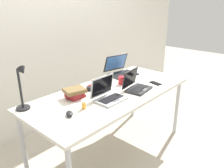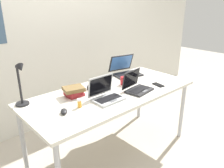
# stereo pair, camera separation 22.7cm
# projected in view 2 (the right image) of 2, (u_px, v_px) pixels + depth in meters

# --- Properties ---
(ground_plane) EXTENTS (12.00, 12.00, 0.00)m
(ground_plane) POSITION_uv_depth(u_px,v_px,m) (112.00, 151.00, 2.56)
(ground_plane) COLOR #B7AD9E
(wall_back) EXTENTS (6.00, 0.13, 2.60)m
(wall_back) POSITION_uv_depth(u_px,v_px,m) (54.00, 26.00, 2.86)
(wall_back) COLOR silver
(wall_back) RESTS_ON ground_plane
(desk) EXTENTS (1.80, 0.80, 0.74)m
(desk) POSITION_uv_depth(u_px,v_px,m) (112.00, 96.00, 2.32)
(desk) COLOR silver
(desk) RESTS_ON ground_plane
(desk_lamp) EXTENTS (0.12, 0.18, 0.40)m
(desk_lamp) POSITION_uv_depth(u_px,v_px,m) (21.00, 85.00, 1.92)
(desk_lamp) COLOR black
(desk_lamp) RESTS_ON desk
(laptop_back_right) EXTENTS (0.39, 0.37, 0.23)m
(laptop_back_right) POSITION_uv_depth(u_px,v_px,m) (125.00, 71.00, 2.80)
(laptop_back_right) COLOR #232326
(laptop_back_right) RESTS_ON desk
(laptop_center) EXTENTS (0.29, 0.23, 0.22)m
(laptop_center) POSITION_uv_depth(u_px,v_px,m) (106.00, 95.00, 2.10)
(laptop_center) COLOR #B7BABC
(laptop_center) RESTS_ON desk
(laptop_back_left) EXTENTS (0.30, 0.26, 0.21)m
(laptop_back_left) POSITION_uv_depth(u_px,v_px,m) (137.00, 87.00, 2.31)
(laptop_back_left) COLOR #232326
(laptop_back_left) RESTS_ON desk
(computer_mouse) EXTENTS (0.10, 0.11, 0.03)m
(computer_mouse) POSITION_uv_depth(u_px,v_px,m) (64.00, 111.00, 1.85)
(computer_mouse) COLOR black
(computer_mouse) RESTS_ON desk
(cell_phone) EXTENTS (0.09, 0.15, 0.01)m
(cell_phone) POSITION_uv_depth(u_px,v_px,m) (158.00, 85.00, 2.46)
(cell_phone) COLOR black
(cell_phone) RESTS_ON desk
(headphones) EXTENTS (0.21, 0.18, 0.04)m
(headphones) POSITION_uv_depth(u_px,v_px,m) (96.00, 86.00, 2.39)
(headphones) COLOR red
(headphones) RESTS_ON desk
(pill_bottle) EXTENTS (0.04, 0.04, 0.08)m
(pill_bottle) POSITION_uv_depth(u_px,v_px,m) (79.00, 103.00, 1.95)
(pill_bottle) COLOR gold
(pill_bottle) RESTS_ON desk
(book_stack) EXTENTS (0.22, 0.20, 0.09)m
(book_stack) POSITION_uv_depth(u_px,v_px,m) (74.00, 91.00, 2.17)
(book_stack) COLOR maroon
(book_stack) RESTS_ON desk
(coffee_mug) EXTENTS (0.11, 0.08, 0.09)m
(coffee_mug) POSITION_uv_depth(u_px,v_px,m) (124.00, 81.00, 2.47)
(coffee_mug) COLOR #B21E23
(coffee_mug) RESTS_ON desk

